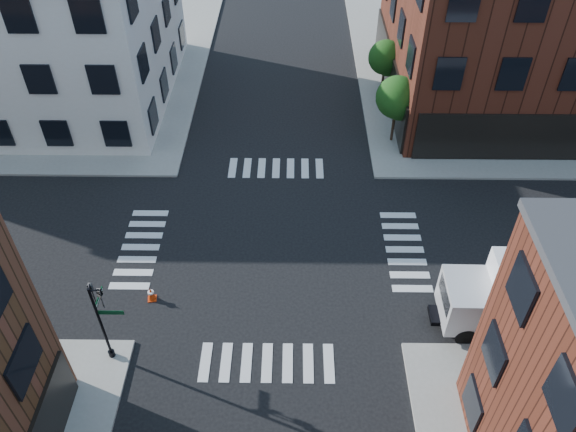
# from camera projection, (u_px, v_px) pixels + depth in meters

# --- Properties ---
(ground) EXTENTS (120.00, 120.00, 0.00)m
(ground) POSITION_uv_depth(u_px,v_px,m) (272.00, 248.00, 29.68)
(ground) COLOR black
(ground) RESTS_ON ground
(sidewalk_ne) EXTENTS (30.00, 30.00, 0.15)m
(sidewalk_ne) POSITION_uv_depth(u_px,v_px,m) (542.00, 64.00, 45.00)
(sidewalk_ne) COLOR gray
(sidewalk_ne) RESTS_ON ground
(sidewalk_nw) EXTENTS (30.00, 30.00, 0.15)m
(sidewalk_nw) POSITION_uv_depth(u_px,v_px,m) (22.00, 60.00, 45.39)
(sidewalk_nw) COLOR gray
(sidewalk_nw) RESTS_ON ground
(tree_near) EXTENTS (2.69, 2.69, 4.49)m
(tree_near) POSITION_uv_depth(u_px,v_px,m) (398.00, 100.00, 34.88)
(tree_near) COLOR black
(tree_near) RESTS_ON ground
(tree_far) EXTENTS (2.43, 2.43, 4.07)m
(tree_far) POSITION_uv_depth(u_px,v_px,m) (386.00, 59.00, 39.52)
(tree_far) COLOR black
(tree_far) RESTS_ON ground
(signal_pole) EXTENTS (1.29, 1.24, 4.60)m
(signal_pole) POSITION_uv_depth(u_px,v_px,m) (101.00, 315.00, 22.87)
(signal_pole) COLOR black
(signal_pole) RESTS_ON ground
(box_truck) EXTENTS (8.41, 2.70, 3.78)m
(box_truck) POSITION_uv_depth(u_px,v_px,m) (541.00, 297.00, 24.70)
(box_truck) COLOR white
(box_truck) RESTS_ON ground
(traffic_cone) EXTENTS (0.48, 0.48, 0.77)m
(traffic_cone) POSITION_uv_depth(u_px,v_px,m) (151.00, 294.00, 26.89)
(traffic_cone) COLOR red
(traffic_cone) RESTS_ON ground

